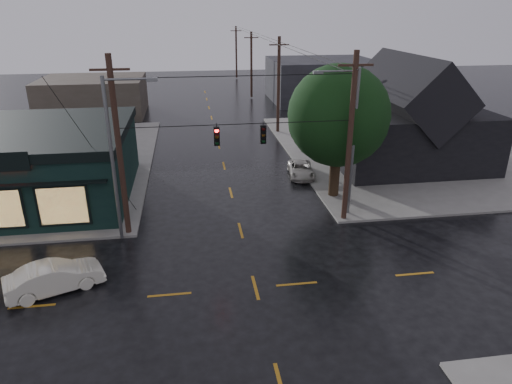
{
  "coord_description": "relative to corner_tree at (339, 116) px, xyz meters",
  "views": [
    {
      "loc": [
        -2.65,
        -18.04,
        12.28
      ],
      "look_at": [
        0.68,
        4.37,
        3.08
      ],
      "focal_mm": 32.0,
      "sensor_mm": 36.0,
      "label": 1
    }
  ],
  "objects": [
    {
      "name": "ground_plane",
      "position": [
        -7.0,
        -10.24,
        -5.69
      ],
      "size": [
        160.0,
        160.0,
        0.0
      ],
      "primitive_type": "plane",
      "color": "black"
    },
    {
      "name": "sidewalk_ne",
      "position": [
        13.0,
        9.76,
        -5.62
      ],
      "size": [
        28.0,
        28.0,
        0.15
      ],
      "primitive_type": "cube",
      "color": "slate",
      "rests_on": "ground"
    },
    {
      "name": "pizza_shop",
      "position": [
        -22.0,
        2.7,
        -3.13
      ],
      "size": [
        16.3,
        12.34,
        4.9
      ],
      "color": "black",
      "rests_on": "ground"
    },
    {
      "name": "ne_building",
      "position": [
        8.0,
        6.76,
        -1.22
      ],
      "size": [
        12.6,
        11.6,
        8.75
      ],
      "color": "black",
      "rests_on": "ground"
    },
    {
      "name": "corner_tree",
      "position": [
        0.0,
        0.0,
        0.0
      ],
      "size": [
        6.7,
        6.7,
        8.91
      ],
      "color": "black",
      "rests_on": "ground"
    },
    {
      "name": "utility_pole_nw",
      "position": [
        -13.5,
        -3.74,
        -5.69
      ],
      "size": [
        2.0,
        0.32,
        10.15
      ],
      "primitive_type": null,
      "color": "black",
      "rests_on": "ground"
    },
    {
      "name": "utility_pole_ne",
      "position": [
        -0.5,
        -3.74,
        -5.69
      ],
      "size": [
        2.0,
        0.32,
        10.15
      ],
      "primitive_type": null,
      "color": "black",
      "rests_on": "ground"
    },
    {
      "name": "utility_pole_far_a",
      "position": [
        -0.5,
        17.76,
        -5.69
      ],
      "size": [
        2.0,
        0.32,
        9.65
      ],
      "primitive_type": null,
      "color": "black",
      "rests_on": "ground"
    },
    {
      "name": "utility_pole_far_b",
      "position": [
        -0.5,
        37.76,
        -5.69
      ],
      "size": [
        2.0,
        0.32,
        9.15
      ],
      "primitive_type": null,
      "color": "black",
      "rests_on": "ground"
    },
    {
      "name": "utility_pole_far_c",
      "position": [
        -0.5,
        57.76,
        -5.69
      ],
      "size": [
        2.0,
        0.32,
        9.15
      ],
      "primitive_type": null,
      "color": "black",
      "rests_on": "ground"
    },
    {
      "name": "span_signal_assembly",
      "position": [
        -6.9,
        -3.74,
        0.01
      ],
      "size": [
        13.0,
        0.48,
        1.23
      ],
      "color": "black",
      "rests_on": "ground"
    },
    {
      "name": "streetlight_nw",
      "position": [
        -13.8,
        -4.44,
        -5.69
      ],
      "size": [
        5.4,
        0.3,
        9.15
      ],
      "primitive_type": null,
      "color": "slate",
      "rests_on": "ground"
    },
    {
      "name": "streetlight_ne",
      "position": [
        0.0,
        -3.04,
        -5.69
      ],
      "size": [
        5.4,
        0.3,
        9.15
      ],
      "primitive_type": null,
      "color": "slate",
      "rests_on": "ground"
    },
    {
      "name": "bg_building_west",
      "position": [
        -21.0,
        29.76,
        -3.49
      ],
      "size": [
        12.0,
        10.0,
        4.4
      ],
      "primitive_type": "cube",
      "color": "#3B332B",
      "rests_on": "ground"
    },
    {
      "name": "bg_building_east",
      "position": [
        9.0,
        34.76,
        -2.89
      ],
      "size": [
        14.0,
        12.0,
        5.6
      ],
      "primitive_type": "cube",
      "color": "#232227",
      "rests_on": "ground"
    },
    {
      "name": "sedan_cream",
      "position": [
        -16.21,
        -9.1,
        -4.99
      ],
      "size": [
        4.54,
        3.04,
        1.41
      ],
      "primitive_type": "imported",
      "rotation": [
        0.0,
        0.0,
        1.97
      ],
      "color": "silver",
      "rests_on": "ground"
    },
    {
      "name": "suv_silver",
      "position": [
        -1.25,
        4.33,
        -5.14
      ],
      "size": [
        2.3,
        4.17,
        1.11
      ],
      "primitive_type": "imported",
      "rotation": [
        0.0,
        0.0,
        -0.12
      ],
      "color": "#ADA8A0",
      "rests_on": "ground"
    }
  ]
}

